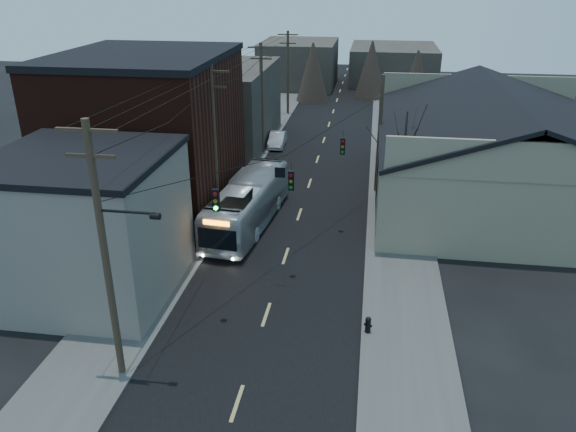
# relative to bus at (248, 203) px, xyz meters

# --- Properties ---
(road_surface) EXTENTS (9.00, 110.00, 0.02)m
(road_surface) POSITION_rel_bus_xyz_m (3.00, 12.19, -1.52)
(road_surface) COLOR black
(road_surface) RESTS_ON ground
(sidewalk_left) EXTENTS (4.00, 110.00, 0.12)m
(sidewalk_left) POSITION_rel_bus_xyz_m (-3.50, 12.19, -1.47)
(sidewalk_left) COLOR #474744
(sidewalk_left) RESTS_ON ground
(sidewalk_right) EXTENTS (4.00, 110.00, 0.12)m
(sidewalk_right) POSITION_rel_bus_xyz_m (9.50, 12.19, -1.47)
(sidewalk_right) COLOR #474744
(sidewalk_right) RESTS_ON ground
(building_clapboard) EXTENTS (8.00, 8.00, 7.00)m
(building_clapboard) POSITION_rel_bus_xyz_m (-6.00, -8.81, 1.97)
(building_clapboard) COLOR slate
(building_clapboard) RESTS_ON ground
(building_brick) EXTENTS (10.00, 12.00, 10.00)m
(building_brick) POSITION_rel_bus_xyz_m (-7.00, 2.19, 3.47)
(building_brick) COLOR black
(building_brick) RESTS_ON ground
(building_left_far) EXTENTS (9.00, 14.00, 7.00)m
(building_left_far) POSITION_rel_bus_xyz_m (-6.50, 18.19, 1.97)
(building_left_far) COLOR #37312C
(building_left_far) RESTS_ON ground
(warehouse) EXTENTS (16.16, 20.60, 7.73)m
(warehouse) POSITION_rel_bus_xyz_m (16.00, 7.19, 1.17)
(warehouse) COLOR gray
(warehouse) RESTS_ON ground
(building_far_left) EXTENTS (10.00, 12.00, 6.00)m
(building_far_left) POSITION_rel_bus_xyz_m (-3.00, 47.19, 1.47)
(building_far_left) COLOR #37312C
(building_far_left) RESTS_ON ground
(building_far_right) EXTENTS (12.00, 14.00, 5.00)m
(building_far_right) POSITION_rel_bus_xyz_m (10.00, 52.19, 0.97)
(building_far_right) COLOR #37312C
(building_far_right) RESTS_ON ground
(bare_tree) EXTENTS (0.40, 0.40, 7.20)m
(bare_tree) POSITION_rel_bus_xyz_m (9.50, 2.19, 2.07)
(bare_tree) COLOR black
(bare_tree) RESTS_ON ground
(utility_lines) EXTENTS (11.24, 45.28, 10.50)m
(utility_lines) POSITION_rel_bus_xyz_m (-0.11, 6.33, 3.43)
(utility_lines) COLOR #382B1E
(utility_lines) RESTS_ON ground
(bus) EXTENTS (3.61, 11.17, 3.06)m
(bus) POSITION_rel_bus_xyz_m (0.00, 0.00, 0.00)
(bus) COLOR #A8AFB4
(bus) RESTS_ON ground
(parked_car) EXTENTS (1.50, 3.96, 1.29)m
(parked_car) POSITION_rel_bus_xyz_m (-1.07, 17.48, -0.88)
(parked_car) COLOR #ADB1B5
(parked_car) RESTS_ON ground
(fire_hydrant) EXTENTS (0.38, 0.27, 0.78)m
(fire_hydrant) POSITION_rel_bus_xyz_m (7.78, -10.65, -0.99)
(fire_hydrant) COLOR black
(fire_hydrant) RESTS_ON sidewalk_right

